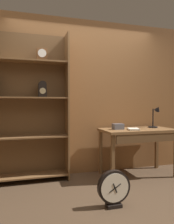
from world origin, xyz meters
The scene contains 8 objects.
ground_plane centered at (0.00, 0.00, 0.00)m, with size 10.00×10.00×0.00m, color #4C3826.
back_wood_panel centered at (0.00, 1.30, 1.30)m, with size 4.80×0.05×2.60m, color brown.
bookshelf centered at (-1.09, 1.13, 1.12)m, with size 1.46×0.31×2.27m.
workbench centered at (0.79, 0.87, 0.67)m, with size 1.19×0.63×0.77m.
desk_lamp centered at (1.18, 0.97, 0.96)m, with size 0.19×0.19×0.39m.
toolbox_small centered at (0.46, 0.93, 0.81)m, with size 0.17×0.13×0.09m, color #595960.
open_repair_manual centered at (0.66, 0.79, 0.78)m, with size 0.16×0.22×0.03m, color silver.
round_clock_large centered at (-0.02, -0.03, 0.22)m, with size 0.38×0.11×0.42m.
Camera 1 is at (-1.00, -2.28, 1.17)m, focal length 34.83 mm.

